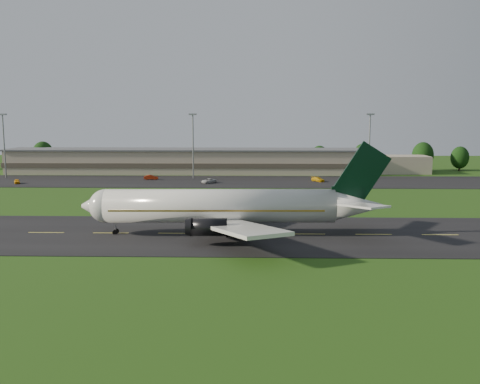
{
  "coord_description": "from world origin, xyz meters",
  "views": [
    {
      "loc": [
        24.0,
        -87.43,
        19.64
      ],
      "look_at": [
        21.58,
        8.0,
        6.0
      ],
      "focal_mm": 40.0,
      "sensor_mm": 36.0,
      "label": 1
    }
  ],
  "objects_px": {
    "light_mast_west": "(4,138)",
    "light_mast_centre": "(193,138)",
    "terminal": "(203,162)",
    "service_vehicle_c": "(209,181)",
    "light_mast_east": "(369,138)",
    "service_vehicle_d": "(318,179)",
    "service_vehicle_b": "(151,177)",
    "service_vehicle_a": "(17,181)",
    "airliner": "(225,207)"
  },
  "relations": [
    {
      "from": "terminal",
      "to": "light_mast_centre",
      "type": "xyz_separation_m",
      "value": [
        -1.4,
        -16.18,
        8.75
      ]
    },
    {
      "from": "service_vehicle_d",
      "to": "service_vehicle_b",
      "type": "bearing_deg",
      "value": 139.98
    },
    {
      "from": "service_vehicle_b",
      "to": "service_vehicle_d",
      "type": "relative_size",
      "value": 0.93
    },
    {
      "from": "light_mast_west",
      "to": "service_vehicle_b",
      "type": "bearing_deg",
      "value": -5.12
    },
    {
      "from": "light_mast_centre",
      "to": "light_mast_east",
      "type": "xyz_separation_m",
      "value": [
        55.0,
        0.0,
        0.0
      ]
    },
    {
      "from": "service_vehicle_a",
      "to": "light_mast_east",
      "type": "bearing_deg",
      "value": -18.21
    },
    {
      "from": "light_mast_centre",
      "to": "service_vehicle_c",
      "type": "bearing_deg",
      "value": -64.87
    },
    {
      "from": "service_vehicle_b",
      "to": "service_vehicle_d",
      "type": "bearing_deg",
      "value": -97.6
    },
    {
      "from": "light_mast_centre",
      "to": "service_vehicle_b",
      "type": "relative_size",
      "value": 4.69
    },
    {
      "from": "service_vehicle_c",
      "to": "service_vehicle_d",
      "type": "bearing_deg",
      "value": 50.59
    },
    {
      "from": "airliner",
      "to": "service_vehicle_d",
      "type": "distance_m",
      "value": 76.06
    },
    {
      "from": "service_vehicle_a",
      "to": "service_vehicle_c",
      "type": "distance_m",
      "value": 55.77
    },
    {
      "from": "service_vehicle_b",
      "to": "terminal",
      "type": "bearing_deg",
      "value": -38.01
    },
    {
      "from": "light_mast_east",
      "to": "service_vehicle_c",
      "type": "bearing_deg",
      "value": -165.77
    },
    {
      "from": "service_vehicle_c",
      "to": "service_vehicle_d",
      "type": "height_order",
      "value": "service_vehicle_d"
    },
    {
      "from": "light_mast_west",
      "to": "light_mast_centre",
      "type": "height_order",
      "value": "same"
    },
    {
      "from": "airliner",
      "to": "service_vehicle_a",
      "type": "distance_m",
      "value": 91.5
    },
    {
      "from": "light_mast_east",
      "to": "service_vehicle_c",
      "type": "height_order",
      "value": "light_mast_east"
    },
    {
      "from": "service_vehicle_a",
      "to": "service_vehicle_c",
      "type": "relative_size",
      "value": 0.77
    },
    {
      "from": "service_vehicle_b",
      "to": "light_mast_west",
      "type": "bearing_deg",
      "value": 81.41
    },
    {
      "from": "terminal",
      "to": "light_mast_west",
      "type": "bearing_deg",
      "value": -165.24
    },
    {
      "from": "light_mast_centre",
      "to": "service_vehicle_c",
      "type": "xyz_separation_m",
      "value": [
        5.85,
        -12.46,
        -11.97
      ]
    },
    {
      "from": "terminal",
      "to": "light_mast_west",
      "type": "relative_size",
      "value": 7.13
    },
    {
      "from": "light_mast_east",
      "to": "service_vehicle_b",
      "type": "relative_size",
      "value": 4.69
    },
    {
      "from": "light_mast_west",
      "to": "service_vehicle_b",
      "type": "distance_m",
      "value": 49.0
    },
    {
      "from": "service_vehicle_a",
      "to": "service_vehicle_d",
      "type": "height_order",
      "value": "service_vehicle_d"
    },
    {
      "from": "light_mast_east",
      "to": "terminal",
      "type": "bearing_deg",
      "value": 163.2
    },
    {
      "from": "service_vehicle_b",
      "to": "light_mast_east",
      "type": "bearing_deg",
      "value": -89.88
    },
    {
      "from": "light_mast_east",
      "to": "service_vehicle_c",
      "type": "relative_size",
      "value": 4.23
    },
    {
      "from": "airliner",
      "to": "service_vehicle_d",
      "type": "bearing_deg",
      "value": 69.99
    },
    {
      "from": "light_mast_east",
      "to": "service_vehicle_d",
      "type": "relative_size",
      "value": 4.37
    },
    {
      "from": "light_mast_west",
      "to": "light_mast_centre",
      "type": "distance_m",
      "value": 60.0
    },
    {
      "from": "terminal",
      "to": "service_vehicle_d",
      "type": "bearing_deg",
      "value": -33.13
    },
    {
      "from": "airliner",
      "to": "service_vehicle_b",
      "type": "bearing_deg",
      "value": 108.03
    },
    {
      "from": "light_mast_centre",
      "to": "service_vehicle_b",
      "type": "bearing_deg",
      "value": -161.48
    },
    {
      "from": "service_vehicle_d",
      "to": "light_mast_east",
      "type": "bearing_deg",
      "value": -10.47
    },
    {
      "from": "light_mast_west",
      "to": "light_mast_centre",
      "type": "bearing_deg",
      "value": 0.0
    },
    {
      "from": "light_mast_east",
      "to": "service_vehicle_a",
      "type": "xyz_separation_m",
      "value": [
        -104.87,
        -14.88,
        -12.01
      ]
    },
    {
      "from": "light_mast_centre",
      "to": "service_vehicle_c",
      "type": "relative_size",
      "value": 4.23
    },
    {
      "from": "light_mast_west",
      "to": "terminal",
      "type": "bearing_deg",
      "value": 14.76
    },
    {
      "from": "light_mast_centre",
      "to": "service_vehicle_d",
      "type": "distance_m",
      "value": 40.94
    },
    {
      "from": "terminal",
      "to": "service_vehicle_b",
      "type": "height_order",
      "value": "terminal"
    },
    {
      "from": "service_vehicle_d",
      "to": "service_vehicle_c",
      "type": "bearing_deg",
      "value": 152.06
    },
    {
      "from": "service_vehicle_b",
      "to": "service_vehicle_d",
      "type": "height_order",
      "value": "service_vehicle_b"
    },
    {
      "from": "terminal",
      "to": "light_mast_west",
      "type": "height_order",
      "value": "light_mast_west"
    },
    {
      "from": "light_mast_centre",
      "to": "light_mast_west",
      "type": "bearing_deg",
      "value": 180.0
    },
    {
      "from": "light_mast_centre",
      "to": "service_vehicle_b",
      "type": "xyz_separation_m",
      "value": [
        -12.66,
        -4.24,
        -11.92
      ]
    },
    {
      "from": "terminal",
      "to": "service_vehicle_c",
      "type": "height_order",
      "value": "terminal"
    },
    {
      "from": "service_vehicle_b",
      "to": "service_vehicle_c",
      "type": "relative_size",
      "value": 0.9
    },
    {
      "from": "airliner",
      "to": "light_mast_centre",
      "type": "xyz_separation_m",
      "value": [
        -14.32,
        79.98,
        8.08
      ]
    }
  ]
}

